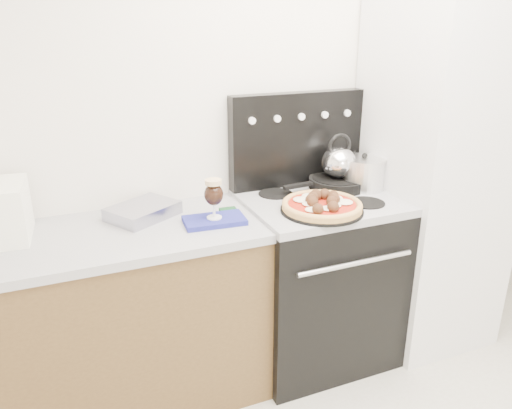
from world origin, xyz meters
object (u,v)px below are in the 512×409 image
fridge (433,178)px  skillet (337,183)px  tea_kettle (339,160)px  base_cabinet (106,326)px  stock_pot (363,174)px  stove_body (316,282)px  beer_glass (214,199)px  pizza (322,204)px  pizza_pan (322,210)px  oven_mitt (214,220)px

fridge → skillet: size_ratio=6.15×
tea_kettle → base_cabinet: bearing=179.3°
fridge → stock_pot: size_ratio=8.68×
base_cabinet → stove_body: bearing=-1.3°
stove_body → stock_pot: 0.63m
beer_glass → fridge: bearing=1.2°
beer_glass → skillet: (0.76, 0.17, -0.07)m
pizza → pizza_pan: bearing=0.0°
pizza_pan → skillet: (0.26, 0.28, 0.02)m
stove_body → fridge: (0.70, -0.03, 0.51)m
base_cabinet → fridge: fridge is taller
beer_glass → stock_pot: beer_glass is taller
oven_mitt → pizza: size_ratio=0.73×
beer_glass → pizza_pan: size_ratio=0.48×
fridge → oven_mitt: bearing=-178.8°
stove_body → pizza: 0.55m
pizza_pan → stock_pot: bearing=30.1°
base_cabinet → beer_glass: beer_glass is taller
pizza_pan → skillet: size_ratio=1.28×
beer_glass → skillet: beer_glass is taller
stove_body → tea_kettle: bearing=34.2°
pizza_pan → stock_pot: 0.44m
fridge → pizza_pan: fridge is taller
pizza_pan → pizza: 0.03m
stove_body → stock_pot: bearing=11.0°
beer_glass → pizza: bearing=-12.2°
base_cabinet → pizza_pan: pizza_pan is taller
pizza_pan → stock_pot: (0.37, 0.22, 0.07)m
stove_body → beer_glass: 0.82m
fridge → oven_mitt: size_ratio=6.83×
skillet → stock_pot: stock_pot is taller
beer_glass → pizza_pan: bearing=-12.2°
stock_pot → skillet: bearing=153.0°
beer_glass → tea_kettle: bearing=12.7°
base_cabinet → oven_mitt: (0.52, -0.08, 0.48)m
oven_mitt → pizza_pan: 0.51m
skillet → fridge: bearing=-15.2°
base_cabinet → oven_mitt: oven_mitt is taller
base_cabinet → oven_mitt: bearing=-8.4°
base_cabinet → skillet: size_ratio=4.69×
pizza → skillet: (0.26, 0.28, -0.01)m
base_cabinet → beer_glass: 0.79m
stove_body → pizza: bearing=-117.1°
fridge → pizza_pan: (-0.78, -0.14, -0.02)m
pizza → skillet: 0.38m
beer_glass → pizza: size_ratio=0.50×
stove_body → tea_kettle: 0.67m
pizza_pan → tea_kettle: bearing=47.4°
base_cabinet → pizza: size_ratio=3.83×
base_cabinet → fridge: (1.80, -0.05, 0.52)m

